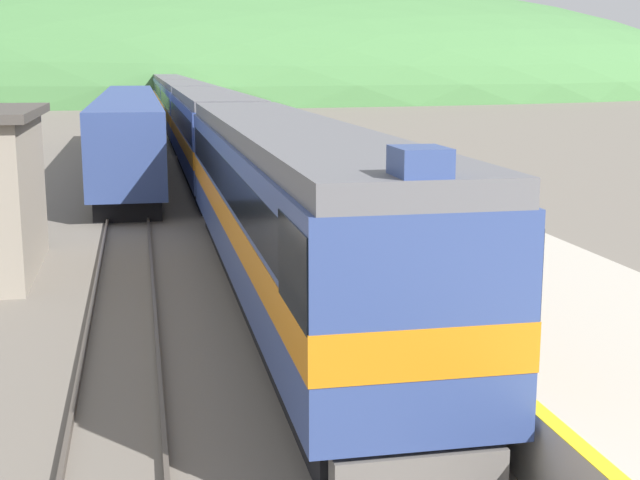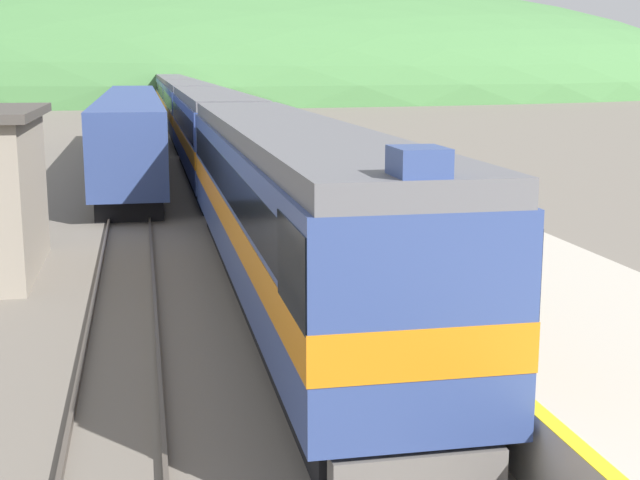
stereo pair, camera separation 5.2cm
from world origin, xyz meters
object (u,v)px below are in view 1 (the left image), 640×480
carriage_second (210,133)px  carriage_fifth (166,91)px  siding_train (129,130)px  carriage_fourth (173,98)px  carriage_third (186,109)px  express_train_lead_car (287,205)px

carriage_second → carriage_fifth: size_ratio=1.00×
carriage_second → siding_train: size_ratio=0.58×
carriage_fourth → carriage_fifth: 22.56m
carriage_third → carriage_fourth: size_ratio=1.00×
carriage_second → carriage_third: 22.56m
express_train_lead_car → siding_train: express_train_lead_car is taller
carriage_third → carriage_fifth: bearing=90.0°
carriage_third → carriage_fifth: same height
carriage_fourth → carriage_second: bearing=-90.0°
express_train_lead_car → carriage_second: 22.83m
carriage_third → carriage_second: bearing=-90.0°
carriage_third → express_train_lead_car: bearing=-90.0°
express_train_lead_car → carriage_third: 45.39m
carriage_third → carriage_fifth: 45.12m
carriage_fourth → siding_train: (-3.91, -38.31, -0.28)m
carriage_third → siding_train: carriage_third is taller
carriage_second → carriage_fifth: same height
siding_train → express_train_lead_car: bearing=-82.5°
express_train_lead_car → siding_train: size_ratio=0.58×
carriage_second → carriage_fourth: size_ratio=1.00×
carriage_fifth → express_train_lead_car: bearing=-90.0°
carriage_fourth → siding_train: size_ratio=0.58×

